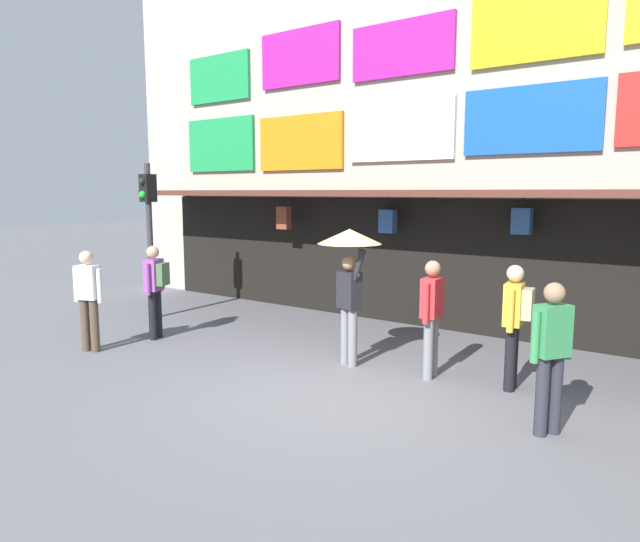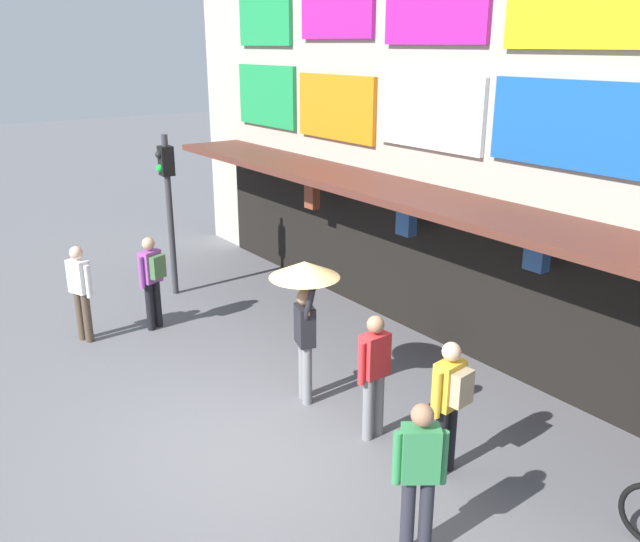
{
  "view_description": "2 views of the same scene",
  "coord_description": "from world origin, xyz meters",
  "px_view_note": "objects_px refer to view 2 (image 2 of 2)",
  "views": [
    {
      "loc": [
        4.15,
        -6.05,
        2.63
      ],
      "look_at": [
        -1.39,
        1.54,
        1.31
      ],
      "focal_mm": 31.9,
      "sensor_mm": 36.0,
      "label": 1
    },
    {
      "loc": [
        6.5,
        -3.75,
        4.82
      ],
      "look_at": [
        -1.21,
        1.81,
        1.58
      ],
      "focal_mm": 37.5,
      "sensor_mm": 36.0,
      "label": 2
    }
  ],
  "objects_px": {
    "pedestrian_in_blue": "(374,370)",
    "pedestrian_in_yellow": "(152,276)",
    "pedestrian_in_red": "(80,288)",
    "pedestrian_in_black": "(419,472)",
    "pedestrian_with_umbrella": "(305,292)",
    "pedestrian_in_green": "(450,399)",
    "traffic_light_near": "(168,190)"
  },
  "relations": [
    {
      "from": "pedestrian_in_red",
      "to": "pedestrian_in_blue",
      "type": "relative_size",
      "value": 1.0
    },
    {
      "from": "pedestrian_in_green",
      "to": "pedestrian_in_yellow",
      "type": "bearing_deg",
      "value": -169.67
    },
    {
      "from": "pedestrian_in_blue",
      "to": "pedestrian_in_green",
      "type": "bearing_deg",
      "value": 10.23
    },
    {
      "from": "pedestrian_in_blue",
      "to": "pedestrian_in_yellow",
      "type": "xyz_separation_m",
      "value": [
        -4.92,
        -0.9,
        0.04
      ]
    },
    {
      "from": "pedestrian_in_blue",
      "to": "traffic_light_near",
      "type": "bearing_deg",
      "value": 179.0
    },
    {
      "from": "pedestrian_with_umbrella",
      "to": "pedestrian_in_yellow",
      "type": "height_order",
      "value": "pedestrian_with_umbrella"
    },
    {
      "from": "pedestrian_in_green",
      "to": "pedestrian_with_umbrella",
      "type": "xyz_separation_m",
      "value": [
        -2.37,
        -0.38,
        0.66
      ]
    },
    {
      "from": "pedestrian_in_green",
      "to": "pedestrian_in_yellow",
      "type": "xyz_separation_m",
      "value": [
        -6.02,
        -1.1,
        0.0
      ]
    },
    {
      "from": "traffic_light_near",
      "to": "pedestrian_in_yellow",
      "type": "height_order",
      "value": "traffic_light_near"
    },
    {
      "from": "pedestrian_in_black",
      "to": "pedestrian_in_red",
      "type": "height_order",
      "value": "same"
    },
    {
      "from": "pedestrian_in_blue",
      "to": "pedestrian_with_umbrella",
      "type": "height_order",
      "value": "pedestrian_with_umbrella"
    },
    {
      "from": "traffic_light_near",
      "to": "pedestrian_in_red",
      "type": "xyz_separation_m",
      "value": [
        1.23,
        -2.19,
        -1.19
      ]
    },
    {
      "from": "traffic_light_near",
      "to": "pedestrian_in_yellow",
      "type": "distance_m",
      "value": 2.11
    },
    {
      "from": "traffic_light_near",
      "to": "pedestrian_in_green",
      "type": "bearing_deg",
      "value": 0.67
    },
    {
      "from": "pedestrian_with_umbrella",
      "to": "pedestrian_in_yellow",
      "type": "relative_size",
      "value": 1.24
    },
    {
      "from": "pedestrian_in_black",
      "to": "pedestrian_in_green",
      "type": "height_order",
      "value": "same"
    },
    {
      "from": "pedestrian_in_black",
      "to": "pedestrian_in_green",
      "type": "relative_size",
      "value": 1.0
    },
    {
      "from": "pedestrian_in_black",
      "to": "pedestrian_in_blue",
      "type": "distance_m",
      "value": 2.12
    },
    {
      "from": "pedestrian_in_black",
      "to": "pedestrian_in_red",
      "type": "bearing_deg",
      "value": -171.34
    },
    {
      "from": "pedestrian_in_green",
      "to": "pedestrian_in_yellow",
      "type": "relative_size",
      "value": 1.0
    },
    {
      "from": "pedestrian_in_red",
      "to": "pedestrian_with_umbrella",
      "type": "relative_size",
      "value": 0.81
    },
    {
      "from": "pedestrian_with_umbrella",
      "to": "pedestrian_in_blue",
      "type": "bearing_deg",
      "value": 8.14
    },
    {
      "from": "traffic_light_near",
      "to": "pedestrian_in_yellow",
      "type": "relative_size",
      "value": 1.9
    },
    {
      "from": "pedestrian_in_red",
      "to": "pedestrian_in_black",
      "type": "bearing_deg",
      "value": 8.66
    },
    {
      "from": "pedestrian_in_green",
      "to": "pedestrian_in_blue",
      "type": "xyz_separation_m",
      "value": [
        -1.1,
        -0.2,
        -0.04
      ]
    },
    {
      "from": "pedestrian_in_black",
      "to": "pedestrian_in_blue",
      "type": "height_order",
      "value": "same"
    },
    {
      "from": "traffic_light_near",
      "to": "pedestrian_with_umbrella",
      "type": "bearing_deg",
      "value": -3.29
    },
    {
      "from": "traffic_light_near",
      "to": "pedestrian_in_blue",
      "type": "height_order",
      "value": "traffic_light_near"
    },
    {
      "from": "pedestrian_in_black",
      "to": "pedestrian_in_green",
      "type": "distance_m",
      "value": 1.43
    },
    {
      "from": "pedestrian_in_black",
      "to": "pedestrian_with_umbrella",
      "type": "height_order",
      "value": "pedestrian_with_umbrella"
    },
    {
      "from": "traffic_light_near",
      "to": "pedestrian_in_yellow",
      "type": "xyz_separation_m",
      "value": [
        1.44,
        -1.01,
        -1.16
      ]
    },
    {
      "from": "traffic_light_near",
      "to": "pedestrian_with_umbrella",
      "type": "xyz_separation_m",
      "value": [
        5.1,
        -0.29,
        -0.5
      ]
    }
  ]
}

